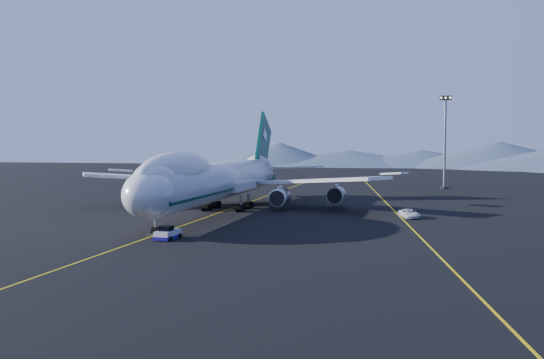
% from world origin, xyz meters
% --- Properties ---
extents(ground, '(500.00, 500.00, 0.00)m').
position_xyz_m(ground, '(0.00, 0.00, 0.00)').
color(ground, black).
rests_on(ground, ground).
extents(taxiway_line_main, '(0.25, 220.00, 0.01)m').
position_xyz_m(taxiway_line_main, '(0.00, 0.00, 0.01)').
color(taxiway_line_main, yellow).
rests_on(taxiway_line_main, ground).
extents(taxiway_line_side, '(28.08, 198.09, 0.01)m').
position_xyz_m(taxiway_line_side, '(30.00, 10.00, 0.01)').
color(taxiway_line_side, yellow).
rests_on(taxiway_line_side, ground).
extents(boeing_747, '(59.62, 72.43, 19.37)m').
position_xyz_m(boeing_747, '(0.00, 0.03, 5.81)').
color(boeing_747, silver).
rests_on(boeing_747, ground).
extents(pushback_tug, '(2.63, 4.28, 1.80)m').
position_xyz_m(pushback_tug, '(3.00, -29.50, 0.57)').
color(pushback_tug, silver).
rests_on(pushback_tug, ground).
extents(service_van, '(3.95, 5.70, 1.45)m').
position_xyz_m(service_van, '(32.68, 0.25, 0.72)').
color(service_van, white).
rests_on(service_van, ground).
extents(floodlight_mast, '(3.11, 2.33, 25.15)m').
position_xyz_m(floodlight_mast, '(41.32, 70.37, 12.74)').
color(floodlight_mast, black).
rests_on(floodlight_mast, ground).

